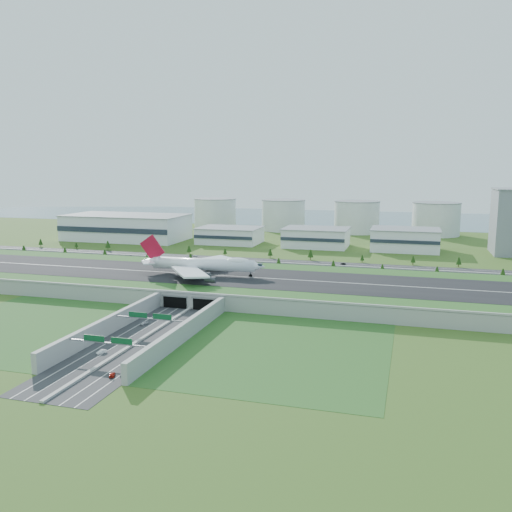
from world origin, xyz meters
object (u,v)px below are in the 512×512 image
(car_5, at_px, (343,264))
(car_6, at_px, (465,274))
(boeing_747, at_px, (203,264))
(car_0, at_px, (144,323))
(car_1, at_px, (102,352))
(car_2, at_px, (184,324))
(car_4, at_px, (132,256))
(car_3, at_px, (112,374))
(car_7, at_px, (195,256))
(fuel_tank_a, at_px, (215,214))

(car_5, xyz_separation_m, car_6, (85.91, -15.70, 0.13))
(boeing_747, height_order, car_6, boeing_747)
(boeing_747, distance_m, car_0, 82.60)
(car_1, height_order, car_2, car_2)
(car_5, bearing_deg, boeing_747, -27.38)
(car_0, bearing_deg, car_4, 132.57)
(car_4, bearing_deg, car_1, -138.23)
(car_2, xyz_separation_m, car_3, (0.60, -64.59, -0.07))
(car_2, bearing_deg, car_6, -114.81)
(car_0, bearing_deg, car_6, 59.20)
(car_6, height_order, car_7, car_6)
(car_1, bearing_deg, car_5, 96.57)
(car_1, relative_size, car_3, 0.93)
(car_4, bearing_deg, car_6, -74.67)
(car_2, xyz_separation_m, car_7, (-70.92, 184.46, -0.05))
(boeing_747, relative_size, car_0, 16.58)
(car_1, xyz_separation_m, car_5, (68.27, 226.09, -0.01))
(car_0, xyz_separation_m, car_1, (2.54, -40.82, -0.11))
(car_2, xyz_separation_m, car_6, (137.98, 165.88, 0.09))
(boeing_747, relative_size, car_2, 15.00)
(car_7, bearing_deg, car_2, 45.81)
(boeing_747, distance_m, car_1, 123.11)
(car_5, bearing_deg, car_1, -8.99)
(boeing_747, relative_size, car_3, 17.23)
(fuel_tank_a, distance_m, car_0, 408.38)
(fuel_tank_a, distance_m, car_2, 410.34)
(boeing_747, distance_m, car_4, 134.21)
(fuel_tank_a, height_order, car_5, fuel_tank_a)
(fuel_tank_a, bearing_deg, boeing_747, -70.89)
(boeing_747, height_order, car_0, boeing_747)
(car_4, relative_size, car_5, 1.19)
(car_4, relative_size, car_6, 0.84)
(car_4, bearing_deg, fuel_tank_a, 18.01)
(car_2, xyz_separation_m, car_4, (-120.04, 167.41, 0.12))
(fuel_tank_a, distance_m, boeing_747, 329.63)
(car_0, bearing_deg, car_7, 117.45)
(car_4, height_order, car_7, car_4)
(car_3, relative_size, car_4, 0.92)
(car_3, height_order, car_7, car_7)
(fuel_tank_a, xyz_separation_m, car_6, (267.09, -223.26, -16.55))
(boeing_747, height_order, car_7, boeing_747)
(car_0, xyz_separation_m, car_3, (19.33, -60.91, -0.15))
(fuel_tank_a, bearing_deg, car_6, -39.89)
(boeing_747, height_order, car_3, boeing_747)
(boeing_747, relative_size, car_1, 18.57)
(car_3, relative_size, car_5, 1.10)
(car_3, bearing_deg, car_1, -74.03)
(boeing_747, xyz_separation_m, car_1, (5.01, -122.19, -14.15))
(car_2, relative_size, car_5, 1.26)
(car_4, bearing_deg, car_7, -55.19)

